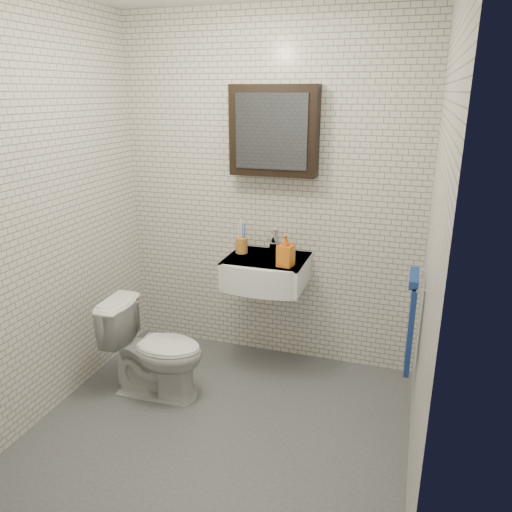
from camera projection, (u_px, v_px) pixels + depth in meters
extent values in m
cube|color=#494C50|center=(222.00, 425.00, 3.06)|extent=(2.20, 2.00, 0.01)
cube|color=silver|center=(269.00, 195.00, 3.57)|extent=(2.20, 0.02, 2.50)
cube|color=silver|center=(110.00, 301.00, 1.77)|extent=(2.20, 0.02, 2.50)
cube|color=silver|center=(47.00, 215.00, 2.99)|extent=(0.02, 2.00, 2.50)
cube|color=silver|center=(433.00, 249.00, 2.35)|extent=(0.02, 2.00, 2.50)
cube|color=white|center=(267.00, 271.00, 3.51)|extent=(0.55, 0.45, 0.20)
cylinder|color=silver|center=(267.00, 258.00, 3.50)|extent=(0.31, 0.31, 0.02)
cylinder|color=silver|center=(267.00, 257.00, 3.50)|extent=(0.04, 0.04, 0.01)
cube|color=white|center=(267.00, 258.00, 3.48)|extent=(0.55, 0.45, 0.01)
cylinder|color=silver|center=(273.00, 247.00, 3.62)|extent=(0.06, 0.06, 0.06)
cylinder|color=silver|center=(273.00, 239.00, 3.60)|extent=(0.03, 0.03, 0.08)
cylinder|color=silver|center=(271.00, 237.00, 3.54)|extent=(0.02, 0.12, 0.02)
cube|color=silver|center=(275.00, 230.00, 3.61)|extent=(0.02, 0.09, 0.01)
cube|color=black|center=(274.00, 131.00, 3.35)|extent=(0.60, 0.14, 0.60)
cube|color=#3F444C|center=(271.00, 132.00, 3.29)|extent=(0.49, 0.01, 0.49)
cylinder|color=silver|center=(419.00, 281.00, 2.77)|extent=(0.02, 0.30, 0.02)
cylinder|color=silver|center=(422.00, 274.00, 2.88)|extent=(0.04, 0.02, 0.02)
cylinder|color=silver|center=(422.00, 290.00, 2.65)|extent=(0.04, 0.02, 0.02)
cube|color=navy|center=(411.00, 325.00, 2.86)|extent=(0.03, 0.26, 0.54)
cube|color=navy|center=(414.00, 278.00, 2.77)|extent=(0.05, 0.26, 0.05)
cylinder|color=#B6782D|center=(241.00, 245.00, 3.57)|extent=(0.10, 0.10, 0.11)
cylinder|color=white|center=(239.00, 236.00, 3.54)|extent=(0.02, 0.03, 0.21)
cylinder|color=#3A5BBC|center=(243.00, 238.00, 3.54)|extent=(0.02, 0.02, 0.19)
cylinder|color=white|center=(241.00, 234.00, 3.56)|extent=(0.03, 0.04, 0.22)
cylinder|color=#3A5BBC|center=(245.00, 236.00, 3.55)|extent=(0.03, 0.04, 0.20)
imported|color=orange|center=(286.00, 250.00, 3.28)|extent=(0.11, 0.12, 0.22)
imported|color=white|center=(155.00, 349.00, 3.30)|extent=(0.67, 0.40, 0.66)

